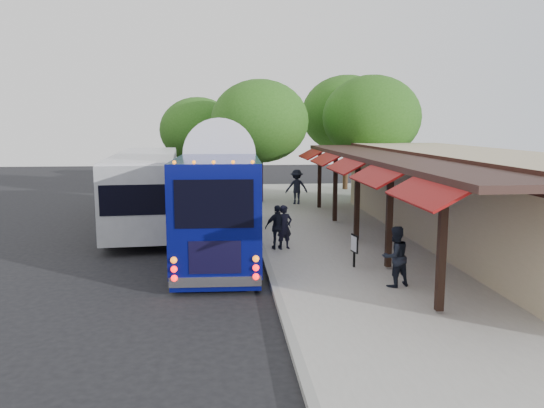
# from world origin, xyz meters

# --- Properties ---
(ground) EXTENTS (90.00, 90.00, 0.00)m
(ground) POSITION_xyz_m (0.00, 0.00, 0.00)
(ground) COLOR black
(ground) RESTS_ON ground
(sidewalk) EXTENTS (10.00, 40.00, 0.15)m
(sidewalk) POSITION_xyz_m (5.00, 4.00, 0.07)
(sidewalk) COLOR #9E9B93
(sidewalk) RESTS_ON ground
(curb) EXTENTS (0.20, 40.00, 0.16)m
(curb) POSITION_xyz_m (0.05, 4.00, 0.07)
(curb) COLOR gray
(curb) RESTS_ON ground
(station_shelter) EXTENTS (8.15, 20.00, 3.60)m
(station_shelter) POSITION_xyz_m (8.38, 4.00, 1.85)
(station_shelter) COLOR tan
(station_shelter) RESTS_ON ground
(coach_bus) EXTENTS (2.90, 12.26, 3.89)m
(coach_bus) POSITION_xyz_m (-1.45, 4.22, 2.09)
(coach_bus) COLOR #070C5B
(coach_bus) RESTS_ON ground
(city_bus) EXTENTS (3.63, 12.58, 3.33)m
(city_bus) POSITION_xyz_m (-4.91, 9.01, 1.84)
(city_bus) COLOR gray
(city_bus) RESTS_ON ground
(ped_a) EXTENTS (0.69, 0.58, 1.61)m
(ped_a) POSITION_xyz_m (0.84, 3.00, 0.96)
(ped_a) COLOR black
(ped_a) RESTS_ON sidewalk
(ped_b) EXTENTS (1.01, 0.90, 1.72)m
(ped_b) POSITION_xyz_m (3.40, -1.79, 1.01)
(ped_b) COLOR black
(ped_b) RESTS_ON sidewalk
(ped_c) EXTENTS (0.99, 0.51, 1.62)m
(ped_c) POSITION_xyz_m (0.60, 3.00, 0.96)
(ped_c) COLOR black
(ped_c) RESTS_ON sidewalk
(ped_d) EXTENTS (1.30, 0.79, 1.96)m
(ped_d) POSITION_xyz_m (2.81, 13.85, 1.13)
(ped_d) COLOR black
(ped_d) RESTS_ON sidewalk
(sign_board) EXTENTS (0.14, 0.48, 1.06)m
(sign_board) POSITION_xyz_m (2.76, 0.28, 0.87)
(sign_board) COLOR black
(sign_board) RESTS_ON sidewalk
(tree_left) EXTENTS (5.65, 5.65, 7.23)m
(tree_left) POSITION_xyz_m (0.81, 15.07, 4.82)
(tree_left) COLOR #382314
(tree_left) RESTS_ON ground
(tree_mid) EXTENTS (6.25, 6.25, 8.00)m
(tree_mid) POSITION_xyz_m (7.18, 20.46, 5.33)
(tree_mid) COLOR #382314
(tree_mid) RESTS_ON ground
(tree_right) EXTENTS (5.93, 5.93, 7.60)m
(tree_right) POSITION_xyz_m (7.64, 15.88, 5.07)
(tree_right) COLOR #382314
(tree_right) RESTS_ON ground
(tree_far) EXTENTS (5.01, 5.01, 6.41)m
(tree_far) POSITION_xyz_m (-2.93, 19.41, 4.27)
(tree_far) COLOR #382314
(tree_far) RESTS_ON ground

